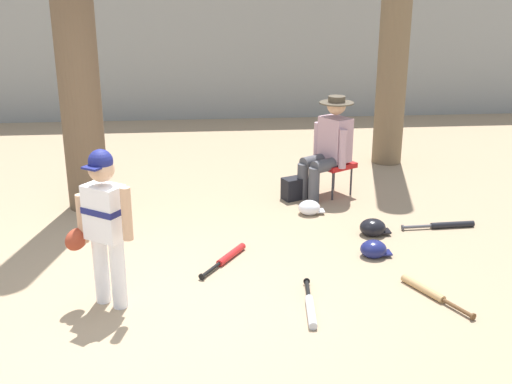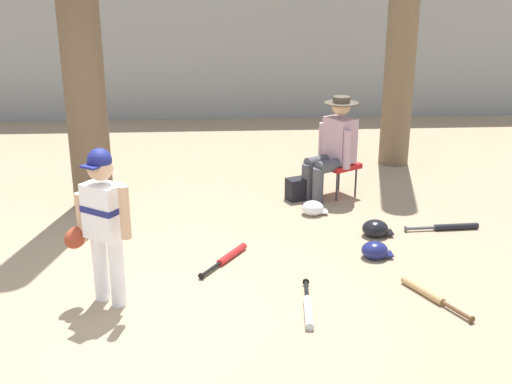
% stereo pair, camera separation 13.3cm
% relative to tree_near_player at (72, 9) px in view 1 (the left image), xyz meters
% --- Properties ---
extents(ground_plane, '(60.00, 60.00, 0.00)m').
position_rel_tree_near_player_xyz_m(ground_plane, '(0.84, -2.59, -2.19)').
color(ground_plane, '#9E8466').
extents(concrete_back_wall, '(18.00, 0.36, 2.40)m').
position_rel_tree_near_player_xyz_m(concrete_back_wall, '(0.84, 4.63, -0.99)').
color(concrete_back_wall, gray).
rests_on(concrete_back_wall, ground).
extents(tree_near_player, '(0.59, 0.59, 4.95)m').
position_rel_tree_near_player_xyz_m(tree_near_player, '(0.00, 0.00, 0.00)').
color(tree_near_player, brown).
rests_on(tree_near_player, ground).
extents(tree_behind_spectator, '(0.65, 0.65, 4.79)m').
position_rel_tree_near_player_xyz_m(tree_behind_spectator, '(3.91, 1.47, -0.13)').
color(tree_behind_spectator, brown).
rests_on(tree_behind_spectator, ground).
extents(young_ballplayer, '(0.60, 0.38, 1.31)m').
position_rel_tree_near_player_xyz_m(young_ballplayer, '(0.53, -2.35, -1.45)').
color(young_ballplayer, white).
rests_on(young_ballplayer, ground).
extents(folding_stool, '(0.55, 0.55, 0.41)m').
position_rel_tree_near_player_xyz_m(folding_stool, '(2.88, 0.17, -1.83)').
color(folding_stool, red).
rests_on(folding_stool, ground).
extents(seated_spectator, '(0.66, 0.57, 1.20)m').
position_rel_tree_near_player_xyz_m(seated_spectator, '(2.80, 0.11, -1.55)').
color(seated_spectator, '#47474C').
rests_on(seated_spectator, ground).
extents(handbag_beside_stool, '(0.38, 0.30, 0.26)m').
position_rel_tree_near_player_xyz_m(handbag_beside_stool, '(2.42, 0.05, -2.06)').
color(handbag_beside_stool, black).
rests_on(handbag_beside_stool, ground).
extents(bat_aluminum_silver, '(0.13, 0.75, 0.07)m').
position_rel_tree_near_player_xyz_m(bat_aluminum_silver, '(2.13, -2.61, -2.16)').
color(bat_aluminum_silver, '#B7BCC6').
rests_on(bat_aluminum_silver, ground).
extents(bat_red_barrel, '(0.46, 0.67, 0.07)m').
position_rel_tree_near_player_xyz_m(bat_red_barrel, '(1.52, -1.60, -2.16)').
color(bat_red_barrel, red).
rests_on(bat_red_barrel, ground).
extents(bat_wood_tan, '(0.39, 0.73, 0.07)m').
position_rel_tree_near_player_xyz_m(bat_wood_tan, '(3.16, -2.43, -2.16)').
color(bat_wood_tan, tan).
rests_on(bat_wood_tan, ground).
extents(bat_black_composite, '(0.79, 0.10, 0.07)m').
position_rel_tree_near_player_xyz_m(bat_black_composite, '(3.86, -1.01, -2.16)').
color(bat_black_composite, black).
rests_on(bat_black_composite, ground).
extents(batting_helmet_white, '(0.29, 0.22, 0.17)m').
position_rel_tree_near_player_xyz_m(batting_helmet_white, '(2.48, -0.47, -2.12)').
color(batting_helmet_white, silver).
rests_on(batting_helmet_white, ground).
extents(batting_helmet_navy, '(0.30, 0.23, 0.17)m').
position_rel_tree_near_player_xyz_m(batting_helmet_navy, '(2.90, -1.64, -2.12)').
color(batting_helmet_navy, navy).
rests_on(batting_helmet_navy, ground).
extents(batting_helmet_black, '(0.32, 0.24, 0.18)m').
position_rel_tree_near_player_xyz_m(batting_helmet_black, '(3.03, -1.12, -2.12)').
color(batting_helmet_black, black).
rests_on(batting_helmet_black, ground).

